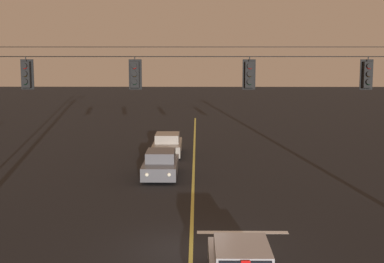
% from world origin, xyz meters
% --- Properties ---
extents(ground_plane, '(180.00, 180.00, 0.00)m').
position_xyz_m(ground_plane, '(0.00, 0.00, 0.00)').
color(ground_plane, black).
extents(lane_centre_stripe, '(0.14, 60.00, 0.01)m').
position_xyz_m(lane_centre_stripe, '(0.00, 8.58, 0.00)').
color(lane_centre_stripe, '#D1C64C').
rests_on(lane_centre_stripe, ground).
extents(stop_bar_paint, '(3.40, 0.36, 0.01)m').
position_xyz_m(stop_bar_paint, '(1.90, 1.98, 0.00)').
color(stop_bar_paint, silver).
rests_on(stop_bar_paint, ground).
extents(signal_span_assembly, '(19.48, 0.32, 7.89)m').
position_xyz_m(signal_span_assembly, '(0.00, 2.58, 4.10)').
color(signal_span_assembly, '#38281C').
rests_on(signal_span_assembly, ground).
extents(traffic_light_leftmost, '(0.48, 0.41, 1.22)m').
position_xyz_m(traffic_light_leftmost, '(-6.12, 2.56, 5.84)').
color(traffic_light_leftmost, black).
extents(traffic_light_left_inner, '(0.48, 0.41, 1.22)m').
position_xyz_m(traffic_light_left_inner, '(-2.10, 2.56, 5.84)').
color(traffic_light_left_inner, black).
extents(traffic_light_centre, '(0.48, 0.41, 1.22)m').
position_xyz_m(traffic_light_centre, '(2.12, 2.56, 5.84)').
color(traffic_light_centre, black).
extents(traffic_light_right_inner, '(0.48, 0.41, 1.22)m').
position_xyz_m(traffic_light_right_inner, '(6.47, 2.56, 5.84)').
color(traffic_light_right_inner, black).
extents(car_oncoming_lead, '(1.80, 4.42, 1.39)m').
position_xyz_m(car_oncoming_lead, '(-1.76, 11.53, 0.65)').
color(car_oncoming_lead, '#4C4C51').
rests_on(car_oncoming_lead, ground).
extents(car_oncoming_trailing, '(1.80, 4.42, 1.39)m').
position_xyz_m(car_oncoming_trailing, '(-1.74, 17.97, 0.65)').
color(car_oncoming_trailing, gray).
rests_on(car_oncoming_trailing, ground).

